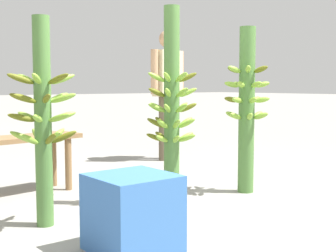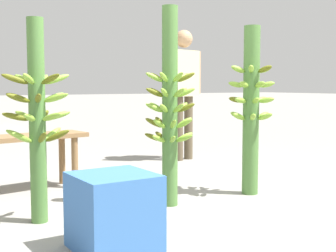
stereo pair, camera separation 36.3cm
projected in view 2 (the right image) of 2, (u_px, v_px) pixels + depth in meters
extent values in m
plane|color=gray|center=(194.00, 218.00, 3.34)|extent=(80.00, 80.00, 0.00)
cylinder|color=#4C7A38|center=(37.00, 121.00, 3.20)|extent=(0.11, 0.11, 1.41)
ellipsoid|color=#5D6216|center=(50.00, 79.00, 3.10)|extent=(0.11, 0.19, 0.10)
ellipsoid|color=#84B238|center=(57.00, 79.00, 3.23)|extent=(0.19, 0.06, 0.10)
ellipsoid|color=#84B238|center=(43.00, 79.00, 3.31)|extent=(0.14, 0.17, 0.10)
ellipsoid|color=#84B238|center=(23.00, 79.00, 3.25)|extent=(0.11, 0.19, 0.10)
ellipsoid|color=#5D6216|center=(15.00, 79.00, 3.11)|extent=(0.19, 0.06, 0.10)
ellipsoid|color=#84B238|center=(29.00, 79.00, 3.04)|extent=(0.14, 0.17, 0.10)
ellipsoid|color=#5D6216|center=(35.00, 97.00, 3.32)|extent=(0.08, 0.19, 0.09)
ellipsoid|color=#5D6216|center=(18.00, 98.00, 3.21)|extent=(0.16, 0.16, 0.09)
ellipsoid|color=#5D6216|center=(18.00, 98.00, 3.08)|extent=(0.19, 0.09, 0.09)
ellipsoid|color=#5D6216|center=(38.00, 98.00, 3.05)|extent=(0.08, 0.19, 0.09)
ellipsoid|color=#84B238|center=(56.00, 98.00, 3.16)|extent=(0.16, 0.16, 0.09)
ellipsoid|color=#84B238|center=(54.00, 97.00, 3.29)|extent=(0.19, 0.09, 0.09)
ellipsoid|color=#84B238|center=(58.00, 116.00, 3.26)|extent=(0.19, 0.06, 0.09)
ellipsoid|color=#5D6216|center=(44.00, 115.00, 3.34)|extent=(0.14, 0.17, 0.09)
ellipsoid|color=#84B238|center=(24.00, 115.00, 3.27)|extent=(0.11, 0.19, 0.09)
ellipsoid|color=#5D6216|center=(16.00, 117.00, 3.13)|extent=(0.19, 0.06, 0.09)
ellipsoid|color=#84B238|center=(30.00, 118.00, 3.06)|extent=(0.14, 0.17, 0.09)
ellipsoid|color=#84B238|center=(51.00, 117.00, 3.12)|extent=(0.11, 0.19, 0.09)
ellipsoid|color=#5D6216|center=(42.00, 138.00, 3.09)|extent=(0.05, 0.19, 0.11)
ellipsoid|color=#5D6216|center=(57.00, 136.00, 3.20)|extent=(0.17, 0.14, 0.11)
ellipsoid|color=#84B238|center=(52.00, 134.00, 3.32)|extent=(0.18, 0.12, 0.11)
ellipsoid|color=#84B238|center=(33.00, 134.00, 3.33)|extent=(0.05, 0.19, 0.11)
ellipsoid|color=#84B238|center=(18.00, 136.00, 3.21)|extent=(0.17, 0.14, 0.11)
ellipsoid|color=#84B238|center=(22.00, 138.00, 3.09)|extent=(0.18, 0.12, 0.11)
cylinder|color=#4C7A38|center=(170.00, 107.00, 3.65)|extent=(0.12, 0.12, 1.56)
ellipsoid|color=#84B238|center=(164.00, 77.00, 3.51)|extent=(0.15, 0.12, 0.10)
ellipsoid|color=#84B238|center=(178.00, 77.00, 3.52)|extent=(0.05, 0.15, 0.10)
ellipsoid|color=#5D6216|center=(186.00, 77.00, 3.61)|extent=(0.14, 0.13, 0.10)
ellipsoid|color=#84B238|center=(182.00, 77.00, 3.71)|extent=(0.16, 0.06, 0.10)
ellipsoid|color=#84B238|center=(169.00, 78.00, 3.75)|extent=(0.11, 0.15, 0.10)
ellipsoid|color=#5D6216|center=(157.00, 77.00, 3.70)|extent=(0.09, 0.15, 0.10)
ellipsoid|color=#84B238|center=(154.00, 77.00, 3.59)|extent=(0.16, 0.08, 0.10)
ellipsoid|color=#84B238|center=(168.00, 92.00, 3.76)|extent=(0.10, 0.15, 0.10)
ellipsoid|color=#5D6216|center=(156.00, 92.00, 3.70)|extent=(0.10, 0.15, 0.10)
ellipsoid|color=#5D6216|center=(154.00, 93.00, 3.59)|extent=(0.16, 0.07, 0.10)
ellipsoid|color=#84B238|center=(165.00, 93.00, 3.52)|extent=(0.14, 0.12, 0.10)
ellipsoid|color=#84B238|center=(179.00, 93.00, 3.53)|extent=(0.04, 0.15, 0.10)
ellipsoid|color=#84B238|center=(186.00, 92.00, 3.62)|extent=(0.14, 0.12, 0.10)
ellipsoid|color=#84B238|center=(181.00, 92.00, 3.73)|extent=(0.16, 0.07, 0.10)
ellipsoid|color=#5D6216|center=(169.00, 107.00, 3.77)|extent=(0.10, 0.15, 0.10)
ellipsoid|color=#84B238|center=(157.00, 107.00, 3.72)|extent=(0.09, 0.15, 0.10)
ellipsoid|color=#84B238|center=(154.00, 108.00, 3.61)|extent=(0.16, 0.08, 0.10)
ellipsoid|color=#84B238|center=(164.00, 108.00, 3.53)|extent=(0.14, 0.12, 0.10)
ellipsoid|color=#84B238|center=(178.00, 108.00, 3.54)|extent=(0.04, 0.15, 0.10)
ellipsoid|color=#5D6216|center=(186.00, 108.00, 3.63)|extent=(0.14, 0.13, 0.10)
ellipsoid|color=#84B238|center=(181.00, 107.00, 3.73)|extent=(0.16, 0.06, 0.10)
ellipsoid|color=#5D6216|center=(154.00, 123.00, 3.66)|extent=(0.15, 0.12, 0.10)
ellipsoid|color=#84B238|center=(159.00, 124.00, 3.56)|extent=(0.15, 0.08, 0.10)
ellipsoid|color=#84B238|center=(173.00, 124.00, 3.54)|extent=(0.09, 0.15, 0.10)
ellipsoid|color=#84B238|center=(184.00, 123.00, 3.60)|extent=(0.11, 0.15, 0.10)
ellipsoid|color=#84B238|center=(184.00, 122.00, 3.71)|extent=(0.15, 0.06, 0.10)
ellipsoid|color=#84B238|center=(174.00, 122.00, 3.78)|extent=(0.14, 0.13, 0.10)
ellipsoid|color=#5D6216|center=(160.00, 122.00, 3.76)|extent=(0.05, 0.15, 0.10)
ellipsoid|color=#84B238|center=(174.00, 136.00, 3.79)|extent=(0.14, 0.13, 0.09)
ellipsoid|color=#5D6216|center=(161.00, 136.00, 3.77)|extent=(0.04, 0.15, 0.09)
ellipsoid|color=#5D6216|center=(154.00, 137.00, 3.67)|extent=(0.15, 0.12, 0.09)
ellipsoid|color=#84B238|center=(159.00, 139.00, 3.57)|extent=(0.16, 0.08, 0.09)
ellipsoid|color=#84B238|center=(173.00, 139.00, 3.54)|extent=(0.09, 0.16, 0.09)
ellipsoid|color=#84B238|center=(184.00, 138.00, 3.61)|extent=(0.11, 0.15, 0.09)
ellipsoid|color=#84B238|center=(185.00, 137.00, 3.72)|extent=(0.16, 0.06, 0.09)
cylinder|color=#4C7A38|center=(251.00, 111.00, 4.04)|extent=(0.14, 0.14, 1.46)
ellipsoid|color=#5D6216|center=(239.00, 70.00, 4.10)|extent=(0.08, 0.15, 0.09)
ellipsoid|color=#84B238|center=(238.00, 69.00, 3.97)|extent=(0.15, 0.08, 0.09)
ellipsoid|color=#84B238|center=(251.00, 69.00, 3.88)|extent=(0.13, 0.13, 0.09)
ellipsoid|color=#5D6216|center=(265.00, 69.00, 3.93)|extent=(0.08, 0.15, 0.09)
ellipsoid|color=#84B238|center=(265.00, 69.00, 4.05)|extent=(0.15, 0.08, 0.09)
ellipsoid|color=#84B238|center=(252.00, 70.00, 4.14)|extent=(0.13, 0.13, 0.09)
ellipsoid|color=#84B238|center=(258.00, 85.00, 4.13)|extent=(0.15, 0.09, 0.07)
ellipsoid|color=#84B238|center=(243.00, 85.00, 4.14)|extent=(0.07, 0.15, 0.07)
ellipsoid|color=#84B238|center=(236.00, 85.00, 4.04)|extent=(0.14, 0.13, 0.07)
ellipsoid|color=#84B238|center=(244.00, 85.00, 3.92)|extent=(0.15, 0.09, 0.07)
ellipsoid|color=#84B238|center=(260.00, 85.00, 3.90)|extent=(0.07, 0.15, 0.07)
ellipsoid|color=#84B238|center=(267.00, 85.00, 4.01)|extent=(0.14, 0.13, 0.07)
ellipsoid|color=#84B238|center=(247.00, 99.00, 4.17)|extent=(0.10, 0.15, 0.07)
ellipsoid|color=#5D6216|center=(236.00, 100.00, 4.08)|extent=(0.12, 0.14, 0.07)
ellipsoid|color=#84B238|center=(240.00, 100.00, 3.95)|extent=(0.14, 0.06, 0.07)
ellipsoid|color=#84B238|center=(256.00, 100.00, 3.90)|extent=(0.10, 0.15, 0.07)
ellipsoid|color=#84B238|center=(266.00, 100.00, 3.98)|extent=(0.12, 0.14, 0.07)
ellipsoid|color=#84B238|center=(261.00, 100.00, 4.11)|extent=(0.14, 0.06, 0.07)
ellipsoid|color=#84B238|center=(253.00, 117.00, 3.92)|extent=(0.12, 0.14, 0.09)
ellipsoid|color=#84B238|center=(265.00, 117.00, 3.98)|extent=(0.10, 0.15, 0.09)
ellipsoid|color=#84B238|center=(263.00, 116.00, 4.11)|extent=(0.14, 0.06, 0.09)
ellipsoid|color=#84B238|center=(249.00, 115.00, 4.18)|extent=(0.12, 0.14, 0.09)
ellipsoid|color=#84B238|center=(237.00, 115.00, 4.12)|extent=(0.10, 0.15, 0.09)
ellipsoid|color=#84B238|center=(239.00, 116.00, 3.99)|extent=(0.14, 0.06, 0.09)
cylinder|color=brown|center=(179.00, 129.00, 5.87)|extent=(0.13, 0.13, 0.81)
cylinder|color=brown|center=(188.00, 128.00, 5.99)|extent=(0.13, 0.13, 0.81)
cube|color=beige|center=(184.00, 73.00, 5.87)|extent=(0.42, 0.25, 0.57)
cylinder|color=tan|center=(170.00, 72.00, 5.70)|extent=(0.11, 0.11, 0.54)
cylinder|color=tan|center=(197.00, 73.00, 6.04)|extent=(0.11, 0.11, 0.54)
sphere|color=tan|center=(184.00, 39.00, 5.83)|extent=(0.22, 0.22, 0.22)
cube|color=olive|center=(7.00, 138.00, 4.02)|extent=(1.45, 0.52, 0.04)
cylinder|color=olive|center=(62.00, 159.00, 4.51)|extent=(0.06, 0.06, 0.47)
cylinder|color=olive|center=(75.00, 163.00, 4.32)|extent=(0.06, 0.06, 0.47)
cube|color=#386BB2|center=(114.00, 212.00, 2.70)|extent=(0.44, 0.44, 0.44)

